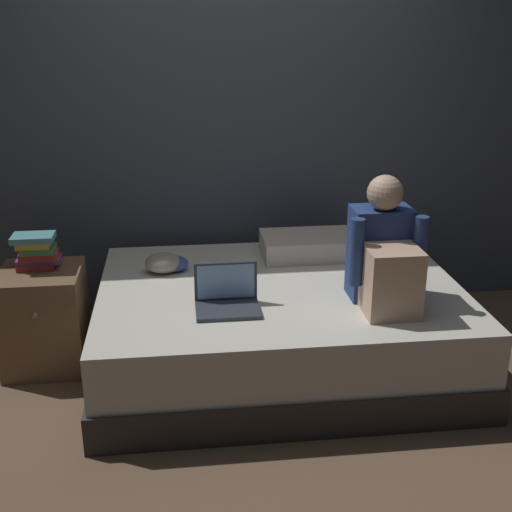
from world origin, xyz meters
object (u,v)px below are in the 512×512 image
Objects in this scene: nightstand at (45,319)px; laptop at (227,298)px; clothes_pile at (167,263)px; person_sitting at (384,257)px; pillow at (308,245)px; book_stack at (37,251)px; bed at (279,325)px.

nightstand is 1.77× the size of laptop.
laptop is at bearing -60.81° from clothes_pile.
pillow is (-0.24, 0.74, -0.19)m from person_sitting.
book_stack is 0.71m from clothes_pile.
laptop reaches higher than clothes_pile.
laptop is at bearing -22.57° from nightstand.
nightstand is 1.60m from pillow.
pillow is (0.24, 0.45, 0.31)m from bed.
nightstand is at bearing -169.13° from clothes_pile.
laptop reaches higher than nightstand.
book_stack is at bearing -172.99° from clothes_pile.
clothes_pile is at bearing 7.01° from book_stack.
person_sitting is 0.82m from laptop.
nightstand is 1.10m from laptop.
book_stack reaches higher than pillow.
person_sitting reaches higher than clothes_pile.
bed is 0.75m from person_sitting.
person_sitting is at bearing -13.65° from nightstand.
book_stack is at bearing -170.57° from pillow.
book_stack is (-1.79, 0.48, -0.07)m from person_sitting.
bed is 3.52× the size of nightstand.
book_stack is at bearing 165.02° from person_sitting.
bed is 3.57× the size of pillow.
person_sitting is 0.80m from pillow.
laptop is 0.57× the size of pillow.
pillow is (0.55, 0.72, 0.01)m from laptop.
laptop reaches higher than bed.
clothes_pile is at bearing 119.19° from laptop.
book_stack reaches higher than bed.
bed is 0.74m from clothes_pile.
nightstand reaches higher than bed.
person_sitting reaches higher than book_stack.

